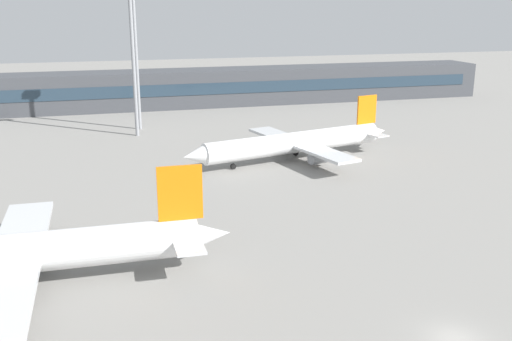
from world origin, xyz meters
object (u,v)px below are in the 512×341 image
airplane_mid (293,143)px  floodlight_tower_east (133,55)px  airplane_near (1,256)px  floodlight_tower_west (136,51)px

airplane_mid → floodlight_tower_east: (-23.47, 26.06, 12.78)m
airplane_near → floodlight_tower_west: bearing=75.3°
airplane_near → floodlight_tower_east: size_ratio=1.55×
airplane_mid → floodlight_tower_east: bearing=132.0°
airplane_mid → floodlight_tower_east: size_ratio=1.41×
airplane_near → floodlight_tower_east: 65.37m
airplane_mid → floodlight_tower_west: bearing=124.9°
floodlight_tower_west → floodlight_tower_east: bearing=-99.4°
floodlight_tower_west → airplane_mid: bearing=-55.1°
floodlight_tower_west → floodlight_tower_east: 6.25m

